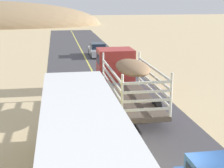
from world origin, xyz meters
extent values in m
cube|color=#B2332D|center=(1.02, 14.06, 1.82)|extent=(2.50, 2.20, 2.20)
cube|color=#192333|center=(1.02, 14.06, 2.27)|extent=(2.53, 1.54, 0.70)
cube|color=brown|center=(1.02, 8.66, 0.72)|extent=(2.50, 6.40, 0.24)
cylinder|color=silver|center=(-0.17, 11.80, 1.94)|extent=(0.12, 0.12, 2.20)
cylinder|color=silver|center=(2.21, 11.80, 1.94)|extent=(0.12, 0.12, 2.20)
cylinder|color=silver|center=(-0.17, 5.52, 1.94)|extent=(0.12, 0.12, 2.20)
cylinder|color=silver|center=(2.21, 5.52, 1.94)|extent=(0.12, 0.12, 2.20)
cube|color=silver|center=(-0.19, 8.66, 1.28)|extent=(0.08, 6.30, 0.12)
cube|color=silver|center=(2.23, 8.66, 1.28)|extent=(0.08, 6.30, 0.12)
cube|color=silver|center=(1.02, 5.50, 1.28)|extent=(2.40, 0.08, 0.12)
cube|color=silver|center=(-0.19, 8.66, 1.72)|extent=(0.08, 6.30, 0.12)
cube|color=silver|center=(2.23, 8.66, 1.72)|extent=(0.08, 6.30, 0.12)
cube|color=silver|center=(1.02, 5.50, 1.72)|extent=(2.40, 0.08, 0.12)
cube|color=silver|center=(-0.19, 8.66, 2.16)|extent=(0.08, 6.30, 0.12)
cube|color=silver|center=(2.23, 8.66, 2.16)|extent=(0.08, 6.30, 0.12)
cube|color=silver|center=(1.02, 5.50, 2.16)|extent=(2.40, 0.08, 0.12)
cube|color=silver|center=(-0.19, 8.66, 2.60)|extent=(0.08, 6.30, 0.12)
cube|color=silver|center=(2.23, 8.66, 2.60)|extent=(0.08, 6.30, 0.12)
cube|color=silver|center=(1.02, 5.50, 2.60)|extent=(2.40, 0.08, 0.12)
ellipsoid|color=#8C6B4C|center=(1.02, 8.66, 2.69)|extent=(1.75, 3.84, 0.70)
cylinder|color=black|center=(-0.07, 14.06, 0.57)|extent=(0.32, 1.10, 1.10)
cylinder|color=black|center=(2.11, 14.06, 0.57)|extent=(0.32, 1.10, 1.10)
cylinder|color=black|center=(-0.07, 7.38, 0.57)|extent=(0.32, 1.10, 1.10)
cylinder|color=black|center=(2.11, 7.38, 0.57)|extent=(0.32, 1.10, 1.10)
cube|color=gold|center=(-2.43, 0.61, 1.72)|extent=(2.50, 10.00, 2.70)
cube|color=white|center=(-2.43, 0.61, 3.15)|extent=(2.45, 9.80, 0.16)
cube|color=#192333|center=(-2.43, 0.61, 2.19)|extent=(2.54, 9.20, 0.80)
cylinder|color=black|center=(-3.53, 3.86, 0.52)|extent=(0.30, 1.00, 1.00)
cylinder|color=black|center=(-1.33, 3.86, 0.52)|extent=(0.30, 1.00, 1.00)
cube|color=silver|center=(1.51, 28.19, 0.53)|extent=(1.80, 4.40, 0.70)
cube|color=#192333|center=(1.51, 28.29, 1.18)|extent=(1.53, 2.20, 0.60)
cylinder|color=black|center=(0.72, 29.51, 0.35)|extent=(0.22, 0.66, 0.66)
cylinder|color=black|center=(2.30, 29.51, 0.35)|extent=(0.22, 0.66, 0.66)
cylinder|color=black|center=(0.72, 26.87, 0.35)|extent=(0.22, 0.66, 0.66)
cylinder|color=black|center=(2.30, 26.87, 0.35)|extent=(0.22, 0.66, 0.66)
camera|label=1|loc=(-3.11, -9.08, 6.43)|focal=53.52mm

